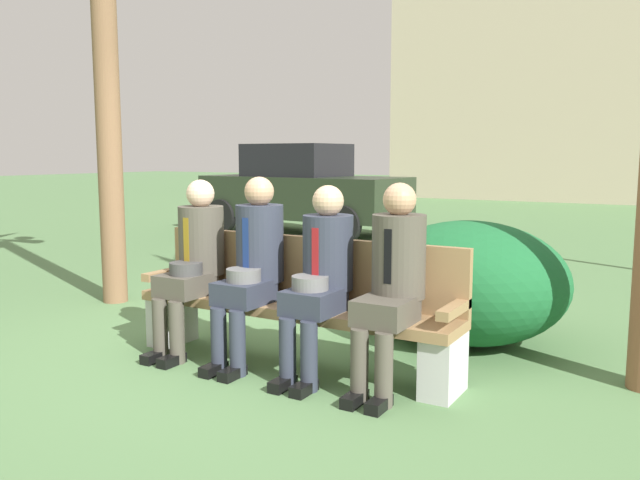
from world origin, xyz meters
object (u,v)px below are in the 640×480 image
(seated_man_centerright, at_px, (321,272))
(seated_man_rightmost, at_px, (393,276))
(parked_car_near, at_px, (302,189))
(shrub_mid_lawn, at_px, (469,282))
(seated_man_centerleft, at_px, (252,261))
(shrub_near_bench, at_px, (437,282))
(seated_man_leftmost, at_px, (194,257))
(building_backdrop, at_px, (639,25))
(park_bench, at_px, (296,303))

(seated_man_centerright, relative_size, seated_man_rightmost, 0.98)
(seated_man_rightmost, xyz_separation_m, parked_car_near, (-4.84, 6.71, 0.11))
(shrub_mid_lawn, bearing_deg, seated_man_centerleft, -132.30)
(shrub_mid_lawn, bearing_deg, shrub_near_bench, 156.51)
(shrub_mid_lawn, bearing_deg, seated_man_centerright, -115.22)
(seated_man_leftmost, bearing_deg, building_backdrop, 86.96)
(seated_man_centerleft, distance_m, seated_man_rightmost, 1.07)
(shrub_near_bench, bearing_deg, parked_car_near, 131.06)
(seated_man_leftmost, distance_m, seated_man_centerright, 1.10)
(park_bench, xyz_separation_m, seated_man_centerright, (0.28, -0.14, 0.27))
(seated_man_rightmost, distance_m, shrub_mid_lawn, 1.30)
(park_bench, xyz_separation_m, shrub_mid_lawn, (0.89, 1.15, 0.04))
(seated_man_leftmost, bearing_deg, shrub_mid_lawn, 36.97)
(park_bench, relative_size, parked_car_near, 0.61)
(park_bench, bearing_deg, shrub_mid_lawn, 52.20)
(park_bench, distance_m, shrub_near_bench, 1.41)
(park_bench, xyz_separation_m, seated_man_centerleft, (-0.28, -0.13, 0.30))
(seated_man_centerleft, bearing_deg, shrub_near_bench, 59.16)
(seated_man_rightmost, bearing_deg, seated_man_centerleft, -179.79)
(park_bench, bearing_deg, building_backdrop, 89.16)
(seated_man_leftmost, height_order, seated_man_centerright, seated_man_leftmost)
(park_bench, bearing_deg, shrub_near_bench, 66.03)
(shrub_near_bench, distance_m, shrub_mid_lawn, 0.35)
(seated_man_centerright, distance_m, building_backdrop, 21.78)
(seated_man_centerright, distance_m, parked_car_near, 8.00)
(seated_man_centerleft, height_order, parked_car_near, parked_car_near)
(seated_man_rightmost, distance_m, parked_car_near, 8.28)
(seated_man_leftmost, distance_m, parked_car_near, 7.46)
(seated_man_centerright, distance_m, shrub_near_bench, 1.48)
(seated_man_centerleft, bearing_deg, seated_man_rightmost, 0.21)
(seated_man_centerleft, relative_size, parked_car_near, 0.33)
(shrub_mid_lawn, xyz_separation_m, building_backdrop, (-0.58, 19.89, 5.30))
(park_bench, distance_m, shrub_mid_lawn, 1.45)
(seated_man_leftmost, height_order, parked_car_near, parked_car_near)
(shrub_near_bench, bearing_deg, building_backdrop, 90.76)
(shrub_mid_lawn, bearing_deg, parked_car_near, 132.22)
(seated_man_centerright, xyz_separation_m, building_backdrop, (0.02, 21.18, 5.07))
(seated_man_rightmost, relative_size, shrub_mid_lawn, 0.84)
(shrub_near_bench, distance_m, building_backdrop, 20.47)
(seated_man_centerleft, height_order, building_backdrop, building_backdrop)
(shrub_mid_lawn, relative_size, parked_car_near, 0.39)
(seated_man_rightmost, height_order, shrub_mid_lawn, seated_man_rightmost)
(building_backdrop, bearing_deg, seated_man_centerright, -90.07)
(seated_man_centerleft, relative_size, shrub_near_bench, 0.97)
(shrub_mid_lawn, bearing_deg, park_bench, -127.80)
(seated_man_leftmost, height_order, shrub_mid_lawn, seated_man_leftmost)
(shrub_near_bench, distance_m, parked_car_near, 7.04)
(shrub_mid_lawn, height_order, parked_car_near, parked_car_near)
(park_bench, height_order, building_backdrop, building_backdrop)
(seated_man_centerright, bearing_deg, seated_man_centerleft, 179.52)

